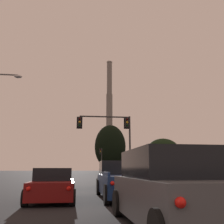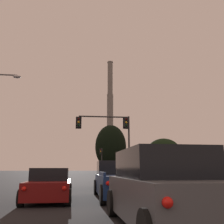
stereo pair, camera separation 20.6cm
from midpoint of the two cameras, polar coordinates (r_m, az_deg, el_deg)
The scene contains 10 objects.
sedan_center_lane_second at distance 12.60m, azimuth -12.94°, elevation -15.26°, with size 2.11×4.75×1.43m.
sedan_right_lane_front at distance 20.37m, azimuth -0.50°, elevation -14.35°, with size 2.18×4.78×1.43m.
pickup_truck_right_lane_second at distance 13.37m, azimuth 1.82°, elevation -14.79°, with size 2.19×5.51×1.82m.
hatchback_center_lane_front at distance 19.75m, azimuth -11.76°, elevation -14.17°, with size 2.05×4.16×1.44m.
suv_right_lane_third at distance 6.69m, azimuth 11.81°, elevation -16.15°, with size 2.25×4.96×1.86m.
traffic_light_far_right at distance 55.54m, azimuth -2.27°, elevation -9.91°, with size 0.78×0.50×5.72m.
traffic_light_overhead_right at distance 26.82m, azimuth 0.21°, elevation -4.23°, with size 5.65×0.50×6.77m.
smokestack at distance 146.40m, azimuth -0.39°, elevation -3.18°, with size 6.54×6.54×63.45m.
treeline_far_right at distance 87.40m, azimuth -0.22°, elevation -7.55°, with size 10.26×9.23×15.94m.
treeline_left_mid at distance 92.46m, azimuth 11.26°, elevation -8.82°, with size 12.06×10.86×11.82m.
Camera 2 is at (1.42, -1.57, 1.37)m, focal length 42.00 mm.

